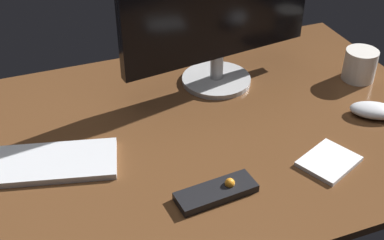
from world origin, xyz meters
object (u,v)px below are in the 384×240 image
(media_remote, at_px, (217,192))
(keyboard, at_px, (27,163))
(coffee_mug, at_px, (360,65))
(computer_mouse, at_px, (374,110))
(notepad, at_px, (329,161))

(media_remote, bearing_deg, keyboard, 141.02)
(coffee_mug, bearing_deg, computer_mouse, -113.61)
(coffee_mug, distance_m, notepad, 0.41)
(keyboard, height_order, notepad, keyboard)
(keyboard, relative_size, media_remote, 2.21)
(media_remote, xyz_separation_m, notepad, (0.27, 0.01, -0.00))
(computer_mouse, bearing_deg, notepad, -117.90)
(keyboard, xyz_separation_m, notepad, (0.63, -0.23, -0.00))
(coffee_mug, relative_size, notepad, 0.72)
(keyboard, distance_m, coffee_mug, 0.91)
(computer_mouse, relative_size, notepad, 0.96)
(keyboard, xyz_separation_m, computer_mouse, (0.84, -0.11, 0.01))
(computer_mouse, xyz_separation_m, coffee_mug, (0.07, 0.17, 0.03))
(keyboard, height_order, computer_mouse, computer_mouse)
(computer_mouse, distance_m, coffee_mug, 0.19)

